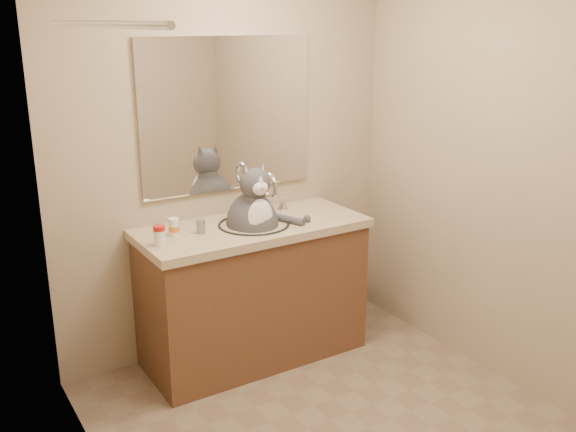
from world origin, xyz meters
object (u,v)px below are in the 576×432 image
Objects in this scene: cat at (254,220)px; pill_bottle_redcap at (159,236)px; pill_bottle_orange at (174,227)px; grey_canister at (201,227)px.

cat is 5.46× the size of pill_bottle_redcap.
cat is 0.47m from pill_bottle_orange.
grey_canister is (0.14, -0.04, -0.01)m from pill_bottle_orange.
cat is 7.60× the size of grey_canister.
grey_canister is at bearing 14.70° from pill_bottle_redcap.
grey_canister is at bearing 179.56° from cat.
pill_bottle_orange is at bearing 175.85° from cat.
cat is at bearing -4.51° from grey_canister.
pill_bottle_redcap is 1.09× the size of pill_bottle_orange.
pill_bottle_redcap is 0.27m from grey_canister.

